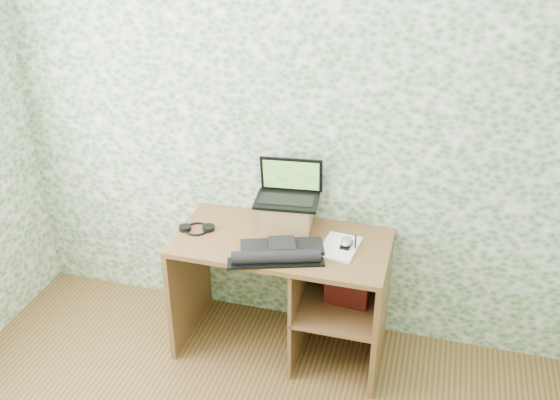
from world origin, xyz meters
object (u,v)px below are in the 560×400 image
(riser, at_px, (287,215))
(keyboard, at_px, (279,252))
(notepad, at_px, (340,247))
(laptop, at_px, (289,190))
(desk, at_px, (296,279))

(riser, relative_size, keyboard, 0.54)
(notepad, bearing_deg, riser, 164.33)
(riser, bearing_deg, laptop, 90.00)
(riser, height_order, notepad, riser)
(notepad, bearing_deg, laptop, 158.94)
(desk, bearing_deg, notepad, -4.53)
(riser, height_order, laptop, laptop)
(riser, xyz_separation_m, laptop, (0.00, 0.04, 0.14))
(riser, relative_size, laptop, 0.74)
(riser, relative_size, notepad, 1.04)
(laptop, height_order, keyboard, laptop)
(keyboard, xyz_separation_m, notepad, (0.30, 0.17, -0.02))
(riser, bearing_deg, keyboard, -82.60)
(riser, xyz_separation_m, notepad, (0.34, -0.14, -0.08))
(desk, height_order, notepad, notepad)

